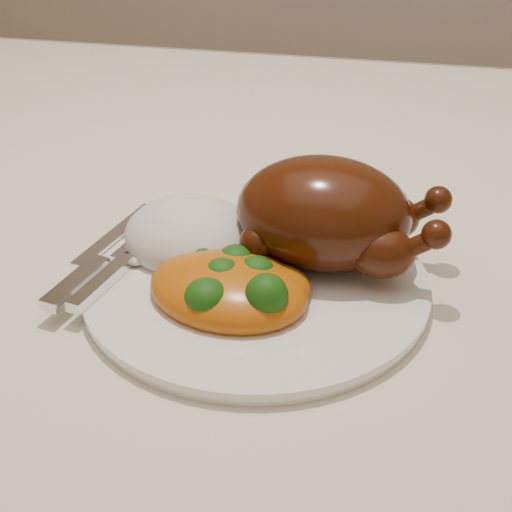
# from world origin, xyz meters

# --- Properties ---
(dining_table) EXTENTS (1.60, 0.90, 0.76)m
(dining_table) POSITION_xyz_m (0.00, 0.00, 0.67)
(dining_table) COLOR brown
(dining_table) RESTS_ON floor
(tablecloth) EXTENTS (1.73, 1.03, 0.18)m
(tablecloth) POSITION_xyz_m (0.00, 0.00, 0.74)
(tablecloth) COLOR silver
(tablecloth) RESTS_ON dining_table
(dinner_plate) EXTENTS (0.28, 0.28, 0.01)m
(dinner_plate) POSITION_xyz_m (0.03, -0.16, 0.77)
(dinner_plate) COLOR white
(dinner_plate) RESTS_ON tablecloth
(roast_chicken) EXTENTS (0.18, 0.11, 0.09)m
(roast_chicken) POSITION_xyz_m (0.08, -0.13, 0.82)
(roast_chicken) COLOR #451907
(roast_chicken) RESTS_ON dinner_plate
(rice_mound) EXTENTS (0.14, 0.13, 0.06)m
(rice_mound) POSITION_xyz_m (-0.03, -0.13, 0.79)
(rice_mound) COLOR white
(rice_mound) RESTS_ON dinner_plate
(mac_and_cheese) EXTENTS (0.14, 0.12, 0.05)m
(mac_and_cheese) POSITION_xyz_m (0.02, -0.20, 0.79)
(mac_and_cheese) COLOR #D4640D
(mac_and_cheese) RESTS_ON dinner_plate
(cutlery) EXTENTS (0.05, 0.18, 0.01)m
(cutlery) POSITION_xyz_m (-0.10, -0.18, 0.79)
(cutlery) COLOR silver
(cutlery) RESTS_ON dinner_plate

